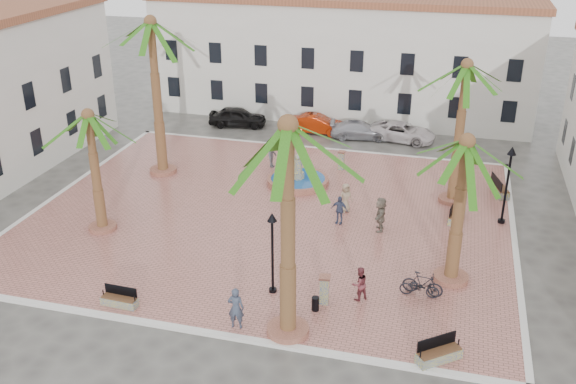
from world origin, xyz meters
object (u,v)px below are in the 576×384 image
at_px(cyclist_a, 236,308).
at_px(fountain, 298,179).
at_px(palm_s, 288,151).
at_px(palm_ne, 465,81).
at_px(bench_se, 439,354).
at_px(palm_e, 465,160).
at_px(lamppost_e, 509,172).
at_px(car_red, 317,124).
at_px(bollard_e, 453,241).
at_px(lamppost_s, 272,239).
at_px(cyclist_b, 359,284).
at_px(palm_nw, 152,39).
at_px(car_white, 402,132).
at_px(litter_bin, 315,304).
at_px(pedestrian_east, 381,214).
at_px(pedestrian_fountain_b, 339,210).
at_px(car_black, 238,117).
at_px(bench_ne, 499,189).
at_px(pedestrian_fountain_a, 346,198).
at_px(bicycle_b, 423,284).
at_px(palm_sw, 90,130).
at_px(car_silver, 360,130).
at_px(bench_s, 120,300).
at_px(bench_e, 456,215).
at_px(bollard_n, 341,160).
at_px(bollard_se, 324,289).
at_px(pedestrian_north, 272,154).

bearing_deg(cyclist_a, fountain, -90.34).
height_order(palm_s, palm_ne, palm_s).
bearing_deg(bench_se, palm_e, 48.85).
bearing_deg(palm_e, lamppost_e, 69.69).
bearing_deg(car_red, bollard_e, -146.57).
xyz_separation_m(lamppost_s, cyclist_b, (3.80, 0.40, -1.86)).
xyz_separation_m(palm_nw, car_white, (14.17, 10.43, -8.01)).
xyz_separation_m(litter_bin, pedestrian_east, (1.68, 8.02, 0.63)).
distance_m(pedestrian_fountain_b, car_black, 18.24).
height_order(bench_ne, pedestrian_fountain_b, pedestrian_fountain_b).
distance_m(bench_ne, pedestrian_fountain_a, 9.67).
bearing_deg(bicycle_b, pedestrian_fountain_b, 47.99).
height_order(cyclist_b, bicycle_b, cyclist_b).
relative_size(fountain, cyclist_a, 2.04).
bearing_deg(palm_ne, palm_sw, -154.72).
relative_size(fountain, car_silver, 0.86).
bearing_deg(bench_s, bench_e, 43.67).
xyz_separation_m(palm_s, bench_ne, (8.64, 16.32, -7.54)).
height_order(bicycle_b, car_black, car_black).
bearing_deg(palm_sw, lamppost_s, -18.26).
xyz_separation_m(palm_nw, pedestrian_fountain_b, (12.30, -4.16, -7.73)).
bearing_deg(bollard_n, palm_e, -58.13).
relative_size(lamppost_s, cyclist_b, 2.48).
bearing_deg(fountain, bollard_se, -70.74).
distance_m(litter_bin, cyclist_b, 2.15).
xyz_separation_m(pedestrian_north, car_black, (-5.12, 7.79, -0.29)).
relative_size(bench_s, bench_ne, 0.78).
height_order(bench_e, car_red, car_red).
xyz_separation_m(palm_s, bench_s, (-7.50, -0.04, -7.60)).
relative_size(litter_bin, car_black, 0.14).
bearing_deg(bollard_se, bollard_e, 48.60).
xyz_separation_m(bench_e, car_black, (-16.99, 12.60, 0.32)).
relative_size(palm_sw, bench_se, 3.74).
relative_size(palm_nw, cyclist_b, 6.28).
relative_size(bench_e, bollard_se, 1.46).
distance_m(bench_ne, pedestrian_east, 9.03).
relative_size(bench_ne, car_red, 0.49).
distance_m(bicycle_b, car_silver, 21.07).
bearing_deg(lamppost_e, car_red, 136.66).
distance_m(bench_se, pedestrian_north, 20.65).
bearing_deg(pedestrian_east, pedestrian_fountain_a, -134.44).
bearing_deg(pedestrian_north, pedestrian_fountain_a, -130.09).
height_order(palm_nw, bench_se, palm_nw).
bearing_deg(bench_s, pedestrian_east, 47.17).
bearing_deg(cyclist_b, lamppost_s, -36.03).
relative_size(bench_e, car_black, 0.44).
xyz_separation_m(litter_bin, cyclist_b, (1.65, 1.29, 0.47)).
bearing_deg(cyclist_b, cyclist_a, -5.75).
height_order(lamppost_s, car_silver, lamppost_s).
bearing_deg(pedestrian_fountain_b, pedestrian_east, 4.62).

